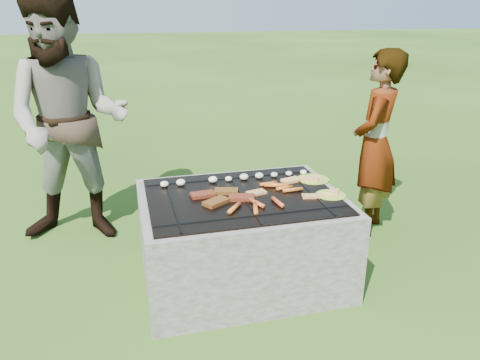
# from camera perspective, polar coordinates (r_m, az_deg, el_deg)

# --- Properties ---
(lawn) EXTENTS (60.00, 60.00, 0.00)m
(lawn) POSITION_cam_1_polar(r_m,az_deg,el_deg) (3.30, 0.22, -11.76)
(lawn) COLOR #254411
(lawn) RESTS_ON ground
(fire_pit) EXTENTS (1.30, 1.00, 0.62)m
(fire_pit) POSITION_cam_1_polar(r_m,az_deg,el_deg) (3.16, 0.23, -7.43)
(fire_pit) COLOR #A19A8E
(fire_pit) RESTS_ON ground
(mushrooms) EXTENTS (1.05, 0.06, 0.04)m
(mushrooms) POSITION_cam_1_polar(r_m,az_deg,el_deg) (3.26, -0.95, 0.24)
(mushrooms) COLOR white
(mushrooms) RESTS_ON fire_pit
(pork_slabs) EXTENTS (0.40, 0.30, 0.02)m
(pork_slabs) POSITION_cam_1_polar(r_m,az_deg,el_deg) (2.97, -2.18, -2.01)
(pork_slabs) COLOR #A0391D
(pork_slabs) RESTS_ON fire_pit
(sausages) EXTENTS (0.57, 0.47, 0.03)m
(sausages) POSITION_cam_1_polar(r_m,az_deg,el_deg) (2.97, 3.37, -1.98)
(sausages) COLOR orange
(sausages) RESTS_ON fire_pit
(bread_on_grate) EXTENTS (0.45, 0.40, 0.02)m
(bread_on_grate) POSITION_cam_1_polar(r_m,az_deg,el_deg) (3.13, 5.35, -0.94)
(bread_on_grate) COLOR tan
(bread_on_grate) RESTS_ON fire_pit
(plate_far) EXTENTS (0.29, 0.29, 0.03)m
(plate_far) POSITION_cam_1_polar(r_m,az_deg,el_deg) (3.33, 8.87, 0.05)
(plate_far) COLOR gold
(plate_far) RESTS_ON fire_pit
(plate_near) EXTENTS (0.20, 0.20, 0.03)m
(plate_near) POSITION_cam_1_polar(r_m,az_deg,el_deg) (3.08, 11.03, -1.79)
(plate_near) COLOR yellow
(plate_near) RESTS_ON fire_pit
(cook) EXTENTS (0.62, 0.64, 1.47)m
(cook) POSITION_cam_1_polar(r_m,az_deg,el_deg) (3.82, 16.17, 4.16)
(cook) COLOR #A49A89
(cook) RESTS_ON ground
(bystander) EXTENTS (1.05, 0.89, 1.89)m
(bystander) POSITION_cam_1_polar(r_m,az_deg,el_deg) (3.73, -20.08, 6.65)
(bystander) COLOR #AA988E
(bystander) RESTS_ON ground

